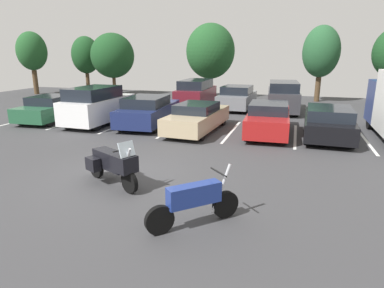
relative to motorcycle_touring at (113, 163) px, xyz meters
The scene contains 18 objects.
ground 0.97m from the motorcycle_touring, 105.43° to the left, with size 44.00×44.00×0.10m, color #38383A.
motorcycle_touring is the anchor object (origin of this frame).
motorcycle_second 3.14m from the motorcycle_touring, 27.75° to the right, with size 1.65×1.62×1.26m.
parking_stripes 7.61m from the motorcycle_touring, 97.31° to the left, with size 17.35×4.61×0.01m.
car_green 10.85m from the motorcycle_touring, 137.35° to the left, with size 2.16×4.55×1.35m.
car_white 8.82m from the motorcycle_touring, 124.93° to the left, with size 1.94×4.55×1.93m.
car_navy 8.03m from the motorcycle_touring, 107.46° to the left, with size 2.28×4.88×1.50m.
car_tan 7.17m from the motorcycle_touring, 87.37° to the left, with size 2.09×4.98×1.33m.
car_red 8.38m from the motorcycle_touring, 64.90° to the left, with size 1.94×4.82×1.43m.
car_black 9.80m from the motorcycle_touring, 51.51° to the left, with size 2.06×4.92×1.36m.
car_far_maroon 14.38m from the motorcycle_touring, 97.36° to the left, with size 1.83×4.54×1.84m.
car_far_grey 14.08m from the motorcycle_touring, 85.81° to the left, with size 2.04×4.36×1.53m.
car_far_charcoal 14.46m from the motorcycle_touring, 74.31° to the left, with size 2.16×4.95×1.90m.
tree_left 19.85m from the motorcycle_touring, 96.39° to the left, with size 3.92×3.92×5.90m.
tree_rear 20.70m from the motorcycle_touring, 72.27° to the left, with size 2.68×2.68×5.56m.
tree_center_left 24.80m from the motorcycle_touring, 136.00° to the left, with size 2.56×2.56×5.40m.
tree_center_right 21.87m from the motorcycle_touring, 119.74° to the left, with size 3.72×3.72×5.27m.
tree_center 25.09m from the motorcycle_touring, 125.45° to the left, with size 2.60×2.60×5.11m.
Camera 1 is at (4.80, -8.26, 3.56)m, focal length 31.11 mm.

